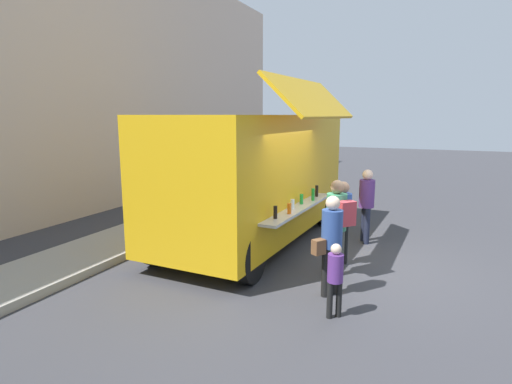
% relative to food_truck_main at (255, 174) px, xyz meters
% --- Properties ---
extents(ground_plane, '(60.00, 60.00, 0.00)m').
position_rel_food_truck_main_xyz_m(ground_plane, '(-0.73, -2.27, -1.54)').
color(ground_plane, '#38383D').
extents(curb_strip, '(28.00, 1.60, 0.15)m').
position_rel_food_truck_main_xyz_m(curb_strip, '(-4.00, 2.62, -1.47)').
color(curb_strip, '#9E998E').
rests_on(curb_strip, ground).
extents(food_truck_main, '(5.78, 3.18, 3.51)m').
position_rel_food_truck_main_xyz_m(food_truck_main, '(0.00, 0.00, 0.00)').
color(food_truck_main, gold).
rests_on(food_truck_main, ground).
extents(trash_bin, '(0.60, 0.60, 1.04)m').
position_rel_food_truck_main_xyz_m(trash_bin, '(3.89, 2.32, -1.03)').
color(trash_bin, '#2F653A').
rests_on(trash_bin, ground).
extents(customer_front_ordering, '(0.33, 0.33, 1.61)m').
position_rel_food_truck_main_xyz_m(customer_front_ordering, '(-0.71, -2.11, -0.58)').
color(customer_front_ordering, black).
rests_on(customer_front_ordering, ground).
extents(customer_mid_with_backpack, '(0.52, 0.54, 1.72)m').
position_rel_food_truck_main_xyz_m(customer_mid_with_backpack, '(-1.34, -2.16, -0.49)').
color(customer_mid_with_backpack, '#484944').
rests_on(customer_mid_with_backpack, ground).
extents(customer_rear_waiting, '(0.49, 0.42, 1.60)m').
position_rel_food_truck_main_xyz_m(customer_rear_waiting, '(-2.14, -2.24, -0.59)').
color(customer_rear_waiting, black).
rests_on(customer_rear_waiting, ground).
extents(customer_extra_browsing, '(0.34, 0.34, 1.65)m').
position_rel_food_truck_main_xyz_m(customer_extra_browsing, '(0.93, -2.28, -0.56)').
color(customer_extra_browsing, '#1D2236').
rests_on(customer_extra_browsing, ground).
extents(child_near_queue, '(0.22, 0.22, 1.08)m').
position_rel_food_truck_main_xyz_m(child_near_queue, '(-2.85, -2.49, -0.90)').
color(child_near_queue, black).
rests_on(child_near_queue, ground).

